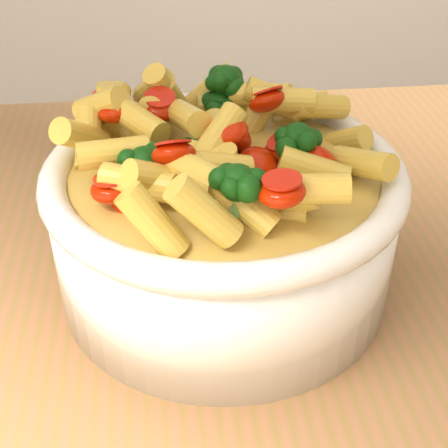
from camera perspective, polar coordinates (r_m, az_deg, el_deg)
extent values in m
cube|color=#A46C46|center=(0.45, -0.81, -11.29)|extent=(1.20, 0.80, 0.04)
cylinder|color=white|center=(0.44, 0.00, -0.50)|extent=(0.24, 0.24, 0.09)
ellipsoid|color=white|center=(0.46, 0.00, -3.46)|extent=(0.22, 0.22, 0.04)
torus|color=white|center=(0.42, 0.00, 4.76)|extent=(0.25, 0.25, 0.02)
ellipsoid|color=#F3C352|center=(0.42, 0.00, 4.76)|extent=(0.21, 0.21, 0.02)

